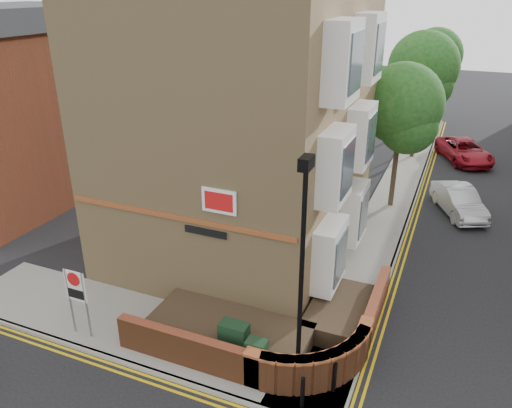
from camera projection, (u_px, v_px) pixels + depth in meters
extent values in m
plane|color=black|center=(224.00, 397.00, 12.99)|extent=(120.00, 120.00, 0.00)
cube|color=gray|center=(144.00, 328.00, 15.48)|extent=(13.00, 3.00, 0.12)
cube|color=gray|center=(396.00, 191.00, 25.71)|extent=(2.00, 32.00, 0.12)
cube|color=gray|center=(114.00, 359.00, 14.21)|extent=(13.00, 0.15, 0.12)
cube|color=gray|center=(417.00, 194.00, 25.36)|extent=(0.15, 32.00, 0.12)
cube|color=gold|center=(108.00, 366.00, 14.03)|extent=(13.00, 0.28, 0.01)
cube|color=gold|center=(421.00, 196.00, 25.29)|extent=(0.28, 32.00, 0.01)
cube|color=tan|center=(243.00, 108.00, 18.52)|extent=(8.00, 10.00, 11.00)
cube|color=brown|center=(176.00, 217.00, 15.22)|extent=(7.80, 0.06, 0.15)
cube|color=white|center=(219.00, 201.00, 14.35)|extent=(1.10, 0.05, 0.75)
cube|color=black|center=(205.00, 232.00, 14.97)|extent=(1.40, 0.04, 0.22)
cylinder|color=black|center=(301.00, 285.00, 12.16)|extent=(0.12, 0.12, 6.00)
cylinder|color=black|center=(297.00, 368.00, 13.21)|extent=(0.20, 0.20, 0.80)
cube|color=black|center=(306.00, 163.00, 10.89)|extent=(0.25, 0.50, 0.30)
cube|color=black|center=(234.00, 341.00, 13.90)|extent=(0.80, 0.45, 1.20)
cube|color=black|center=(256.00, 357.00, 13.38)|extent=(0.55, 0.40, 1.10)
cylinder|color=black|center=(302.00, 392.00, 12.38)|extent=(0.11, 0.11, 0.90)
cylinder|color=black|center=(334.00, 377.00, 12.84)|extent=(0.11, 0.11, 0.90)
cylinder|color=slate|center=(70.00, 301.00, 14.81)|extent=(0.06, 0.06, 2.20)
cylinder|color=slate|center=(86.00, 306.00, 14.59)|extent=(0.06, 0.06, 2.20)
cube|color=white|center=(75.00, 286.00, 14.46)|extent=(0.72, 0.04, 1.00)
cylinder|color=red|center=(73.00, 279.00, 14.33)|extent=(0.44, 0.02, 0.44)
cube|color=brown|center=(12.00, 120.00, 23.47)|extent=(6.00, 10.00, 8.00)
cylinder|color=#382B1E|center=(396.00, 160.00, 23.09)|extent=(0.24, 0.24, 4.55)
sphere|color=#184819|center=(402.00, 104.00, 22.03)|extent=(3.64, 3.64, 3.64)
sphere|color=#184819|center=(408.00, 125.00, 21.98)|extent=(2.60, 2.60, 2.60)
sphere|color=#184819|center=(396.00, 111.00, 22.66)|extent=(2.86, 2.86, 2.86)
cylinder|color=#382B1E|center=(417.00, 116.00, 29.72)|extent=(0.24, 0.24, 5.04)
sphere|color=#184819|center=(423.00, 66.00, 28.56)|extent=(4.03, 4.03, 4.03)
sphere|color=#184819|center=(428.00, 84.00, 28.54)|extent=(2.88, 2.88, 2.88)
sphere|color=#184819|center=(418.00, 74.00, 29.20)|extent=(3.17, 3.17, 3.17)
cylinder|color=#382B1E|center=(430.00, 93.00, 36.51)|extent=(0.24, 0.24, 4.76)
sphere|color=#184819|center=(435.00, 55.00, 35.41)|extent=(3.81, 3.81, 3.81)
sphere|color=#184819|center=(439.00, 69.00, 35.37)|extent=(2.72, 2.72, 2.72)
sphere|color=#184819|center=(430.00, 61.00, 36.05)|extent=(2.99, 2.99, 2.99)
cylinder|color=black|center=(427.00, 120.00, 32.47)|extent=(0.10, 0.10, 3.20)
imported|color=black|center=(431.00, 88.00, 31.63)|extent=(0.20, 0.16, 1.00)
imported|color=#AAADB2|center=(459.00, 201.00, 23.11)|extent=(2.86, 4.08, 1.28)
imported|color=maroon|center=(464.00, 151.00, 30.05)|extent=(3.92, 5.16, 1.30)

